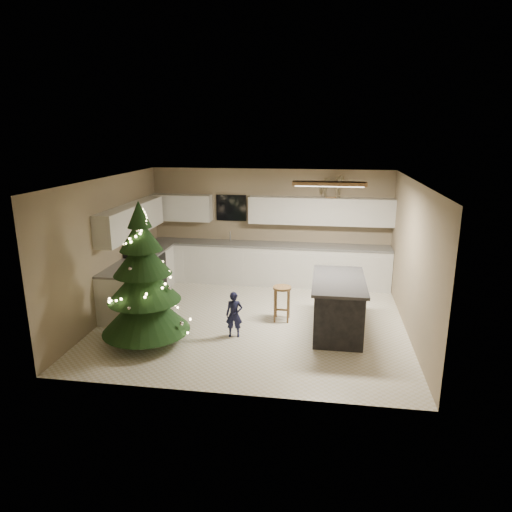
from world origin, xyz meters
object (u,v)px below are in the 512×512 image
object	(u,v)px
rocking_horse	(331,185)
christmas_tree	(144,287)
island	(338,305)
toddler	(234,315)
bar_stool	(282,295)

from	to	relation	value
rocking_horse	christmas_tree	bearing A→B (deg)	160.73
island	christmas_tree	world-z (taller)	christmas_tree
rocking_horse	island	bearing A→B (deg)	-155.00
island	christmas_tree	distance (m)	3.31
island	toddler	size ratio (longest dim) A/B	2.15
christmas_tree	toddler	distance (m)	1.58
bar_stool	christmas_tree	world-z (taller)	christmas_tree
christmas_tree	toddler	xyz separation A→B (m)	(1.40, 0.44, -0.58)
bar_stool	rocking_horse	bearing A→B (deg)	69.28
christmas_tree	rocking_horse	bearing A→B (deg)	49.44
island	christmas_tree	size ratio (longest dim) A/B	0.72
island	toddler	world-z (taller)	island
christmas_tree	rocking_horse	xyz separation A→B (m)	(2.98, 3.48, 1.30)
toddler	rocking_horse	distance (m)	3.91
island	toddler	xyz separation A→B (m)	(-1.74, -0.49, -0.08)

